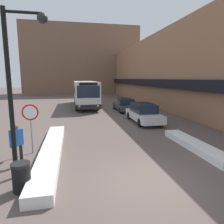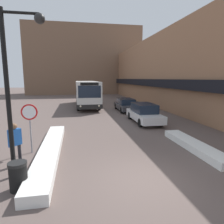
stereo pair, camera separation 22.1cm
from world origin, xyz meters
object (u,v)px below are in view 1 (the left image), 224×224
parked_car_middle (125,105)px  trash_bin (21,177)px  parked_car_front (144,113)px  city_bus (85,93)px  street_lamp (18,76)px  pedestrian (17,141)px  stop_sign (31,118)px

parked_car_middle → trash_bin: parked_car_middle is taller
parked_car_front → parked_car_middle: 6.13m
city_bus → trash_bin: bearing=-99.7°
parked_car_front → trash_bin: bearing=-129.5°
city_bus → street_lamp: bearing=-100.6°
street_lamp → trash_bin: bearing=-83.3°
parked_car_front → parked_car_middle: bearing=90.0°
pedestrian → trash_bin: 2.14m
city_bus → stop_sign: bearing=-102.7°
parked_car_middle → stop_sign: stop_sign is taller
street_lamp → city_bus: bearing=79.4°
city_bus → pedestrian: 17.94m
parked_car_middle → pedestrian: size_ratio=2.65×
pedestrian → parked_car_middle: bearing=11.2°
parked_car_middle → trash_bin: 16.86m
parked_car_front → street_lamp: size_ratio=0.81×
parked_car_middle → stop_sign: bearing=-123.4°
parked_car_front → pedestrian: size_ratio=2.62×
stop_sign → city_bus: bearing=77.3°
parked_car_front → street_lamp: street_lamp is taller
city_bus → stop_sign: size_ratio=4.54×
pedestrian → city_bus: bearing=29.9°
parked_car_front → city_bus: bearing=111.4°
stop_sign → trash_bin: bearing=-85.2°
city_bus → pedestrian: bearing=-102.6°
parked_car_middle → street_lamp: (-7.54, -14.12, 2.99)m
city_bus → parked_car_front: city_bus is taller
trash_bin → city_bus: bearing=80.3°
parked_car_middle → street_lamp: bearing=-118.1°
parked_car_middle → street_lamp: 16.28m
trash_bin → street_lamp: bearing=96.7°
parked_car_front → stop_sign: stop_sign is taller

